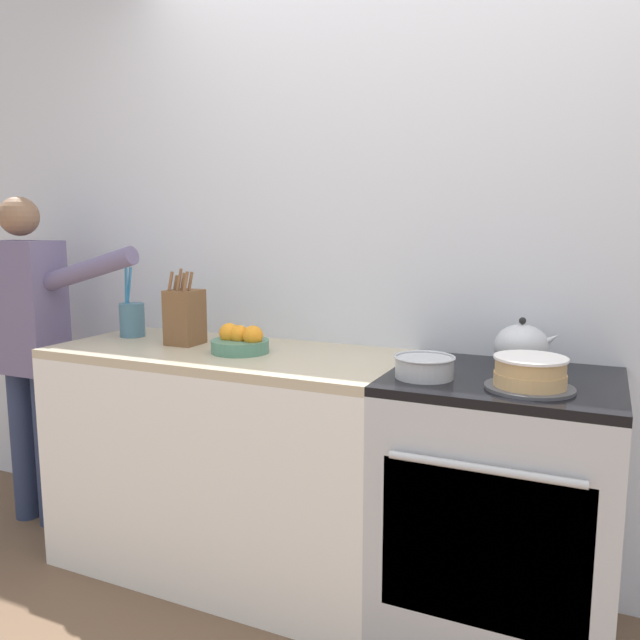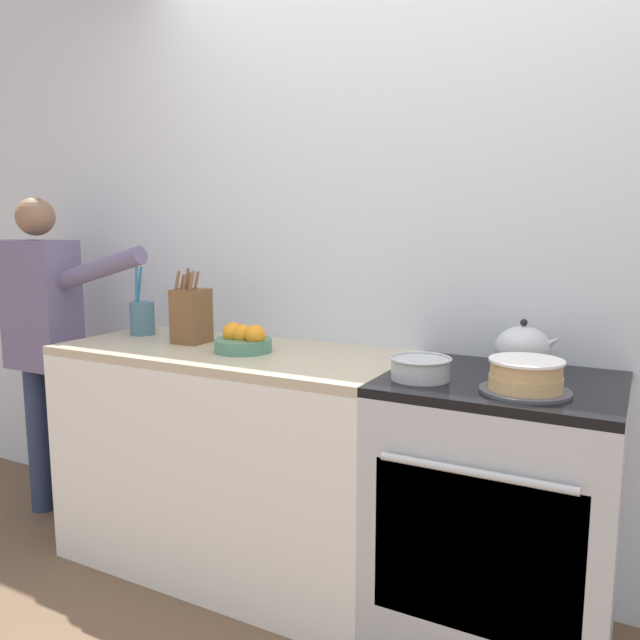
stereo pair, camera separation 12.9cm
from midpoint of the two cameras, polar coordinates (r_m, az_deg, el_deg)
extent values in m
cube|color=silver|center=(2.44, 11.67, 6.12)|extent=(8.00, 0.04, 2.60)
cube|color=white|center=(2.63, -6.65, -12.82)|extent=(1.41, 0.62, 0.88)
cube|color=#BCAD8E|center=(2.50, -6.83, -3.02)|extent=(1.41, 0.62, 0.03)
cube|color=#B7BABF|center=(2.25, 17.47, -16.95)|extent=(0.73, 0.62, 0.88)
cube|color=black|center=(1.97, 15.75, -20.01)|extent=(0.60, 0.01, 0.49)
cylinder|color=#B7BABF|center=(1.84, 15.91, -13.28)|extent=(0.55, 0.02, 0.02)
cube|color=black|center=(2.10, 18.03, -5.58)|extent=(0.73, 0.62, 0.03)
cylinder|color=#4C4C51|center=(1.95, 20.07, -6.12)|extent=(0.26, 0.26, 0.01)
cylinder|color=tan|center=(1.95, 20.11, -5.39)|extent=(0.21, 0.21, 0.04)
cylinder|color=tan|center=(1.94, 20.17, -4.22)|extent=(0.20, 0.20, 0.04)
cylinder|color=white|center=(1.93, 20.21, -3.52)|extent=(0.21, 0.21, 0.01)
cylinder|color=#B7BABF|center=(2.22, 19.55, -4.36)|extent=(0.13, 0.13, 0.01)
ellipsoid|color=#B7BABF|center=(2.21, 19.64, -2.51)|extent=(0.18, 0.18, 0.15)
cone|color=#B7BABF|center=(2.19, 21.90, -1.98)|extent=(0.09, 0.04, 0.08)
sphere|color=black|center=(2.20, 19.76, -0.23)|extent=(0.02, 0.02, 0.02)
cylinder|color=#B7BABF|center=(2.02, 10.99, -4.45)|extent=(0.19, 0.19, 0.06)
torus|color=#B7BABF|center=(2.02, 11.02, -3.48)|extent=(0.20, 0.20, 0.01)
cube|color=brown|center=(2.63, -10.32, 0.35)|extent=(0.13, 0.13, 0.23)
cylinder|color=brown|center=(2.61, -11.54, 3.56)|extent=(0.01, 0.04, 0.08)
cylinder|color=brown|center=(2.59, -10.87, 3.40)|extent=(0.01, 0.03, 0.07)
cylinder|color=brown|center=(2.57, -10.25, 3.53)|extent=(0.01, 0.04, 0.08)
cylinder|color=brown|center=(2.64, -11.09, 3.44)|extent=(0.01, 0.03, 0.06)
cylinder|color=brown|center=(2.61, -10.47, 3.52)|extent=(0.01, 0.03, 0.07)
cylinder|color=brown|center=(2.59, -9.83, 3.55)|extent=(0.01, 0.04, 0.08)
cylinder|color=brown|center=(2.66, -10.74, 3.75)|extent=(0.01, 0.04, 0.09)
cylinder|color=#477084|center=(2.89, -14.71, 0.14)|extent=(0.11, 0.11, 0.15)
cylinder|color=teal|center=(2.89, -15.03, 2.24)|extent=(0.02, 0.05, 0.25)
cylinder|color=teal|center=(2.88, -15.20, 2.61)|extent=(0.02, 0.04, 0.29)
cylinder|color=#4C7F66|center=(2.43, -5.54, -2.32)|extent=(0.22, 0.22, 0.05)
sphere|color=orange|center=(2.43, -5.60, -1.27)|extent=(0.07, 0.07, 0.07)
sphere|color=orange|center=(2.39, -4.40, -1.39)|extent=(0.08, 0.08, 0.08)
sphere|color=orange|center=(2.45, -6.47, -1.15)|extent=(0.08, 0.08, 0.08)
cylinder|color=#283351|center=(3.38, -23.28, -9.94)|extent=(0.11, 0.11, 0.73)
cylinder|color=#283351|center=(3.26, -21.48, -10.50)|extent=(0.11, 0.11, 0.73)
cube|color=slate|center=(3.18, -23.08, 1.28)|extent=(0.34, 0.20, 0.60)
cylinder|color=slate|center=(3.34, -25.41, 2.24)|extent=(0.08, 0.08, 0.51)
cylinder|color=slate|center=(2.87, -18.36, 4.45)|extent=(0.52, 0.08, 0.21)
sphere|color=#846047|center=(3.15, -23.52, 8.67)|extent=(0.17, 0.17, 0.17)
camera|label=1|loc=(0.06, -88.34, 0.25)|focal=35.00mm
camera|label=2|loc=(0.06, 91.66, -0.25)|focal=35.00mm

